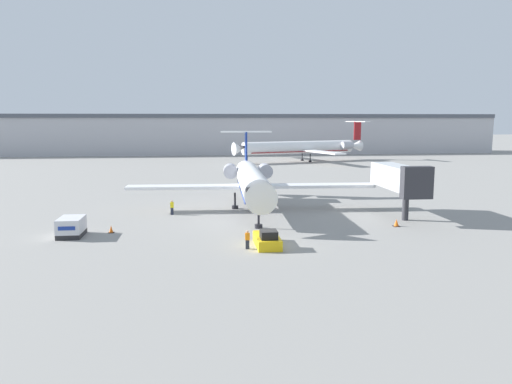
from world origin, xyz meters
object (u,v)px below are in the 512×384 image
Objects in this scene: worker_near_tug at (247,239)px; jet_bridge at (399,178)px; pushback_tug at (267,240)px; traffic_cone_left at (111,229)px; luggage_cart at (71,227)px; worker_by_wing at (172,207)px; traffic_cone_right at (396,223)px; airplane_main at (252,181)px; airplane_parked_far_left at (303,147)px.

worker_near_tug is 0.15× the size of jet_bridge.
pushback_tug is 6.25× the size of traffic_cone_left.
jet_bridge reaches higher than worker_near_tug.
luggage_cart is 0.31× the size of jet_bridge.
worker_by_wing is 25.23m from traffic_cone_right.
airplane_main is 18.62× the size of worker_near_tug.
luggage_cart is 13.33m from worker_by_wing.
airplane_main is 0.81× the size of airplane_parked_far_left.
worker_by_wing is 0.16× the size of jet_bridge.
airplane_main is 6.62× the size of pushback_tug.
pushback_tug is at bearing -91.69° from airplane_main.
airplane_main is at bearing 82.83° from worker_near_tug.
worker_by_wing is (-9.05, 15.66, 0.32)m from pushback_tug.
worker_near_tug is 0.04× the size of airplane_parked_far_left.
worker_by_wing is 2.24× the size of traffic_cone_right.
jet_bridge is at bearing 9.37° from luggage_cart.
luggage_cart is at bearing -116.00° from airplane_parked_far_left.
jet_bridge is at bearing 66.17° from traffic_cone_right.
luggage_cart reaches higher than worker_by_wing.
jet_bridge is (-4.64, -74.84, 0.69)m from airplane_parked_far_left.
traffic_cone_left is at bearing -143.72° from airplane_main.
pushback_tug is at bearing -25.43° from traffic_cone_left.
pushback_tug is at bearing -145.38° from jet_bridge.
traffic_cone_left is (-14.52, 6.90, -0.22)m from pushback_tug.
airplane_parked_far_left is at bearing 65.73° from traffic_cone_left.
traffic_cone_left is 0.07× the size of jet_bridge.
traffic_cone_right is (16.29, 7.29, -0.48)m from worker_near_tug.
worker_by_wing is 10.34m from traffic_cone_left.
airplane_main is 71.47m from airplane_parked_far_left.
airplane_parked_far_left is (30.35, 70.68, 2.86)m from worker_by_wing.
jet_bridge is at bearing -21.81° from airplane_main.
luggage_cart is at bearing -162.09° from traffic_cone_left.
worker_near_tug is 17.95m from worker_by_wing.
airplane_main reaches higher than pushback_tug.
airplane_parked_far_left reaches higher than traffic_cone_left.
pushback_tug reaches higher than traffic_cone_left.
jet_bridge reaches higher than worker_by_wing.
jet_bridge is (18.48, 12.27, 3.60)m from worker_near_tug.
traffic_cone_right is at bearing -113.83° from jet_bridge.
airplane_main reaches higher than traffic_cone_left.
pushback_tug is 18.90m from luggage_cart.
traffic_cone_left is at bearing -171.62° from jet_bridge.
worker_near_tug is at bearing -146.42° from jet_bridge.
luggage_cart is at bearing -170.63° from jet_bridge.
jet_bridge is (31.18, 4.59, 4.09)m from traffic_cone_left.
worker_near_tug is (-1.83, -0.77, 0.27)m from pushback_tug.
airplane_parked_far_left reaches higher than jet_bridge.
airplane_main reaches higher than worker_near_tug.
airplane_main is 2.77× the size of jet_bridge.
pushback_tug is 2.00m from worker_near_tug.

